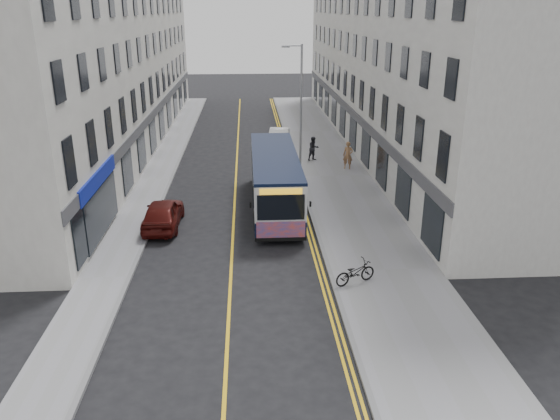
{
  "coord_description": "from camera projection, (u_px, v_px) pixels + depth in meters",
  "views": [
    {
      "loc": [
        0.79,
        -20.84,
        10.1
      ],
      "look_at": [
        2.17,
        1.99,
        1.6
      ],
      "focal_mm": 35.0,
      "sensor_mm": 36.0,
      "label": 1
    }
  ],
  "objects": [
    {
      "name": "kerb_west",
      "position": [
        171.0,
        179.0,
        33.95
      ],
      "size": [
        0.18,
        64.0,
        0.13
      ],
      "primitive_type": "cube",
      "color": "slate",
      "rests_on": "ground"
    },
    {
      "name": "pavement_west",
      "position": [
        155.0,
        180.0,
        33.89
      ],
      "size": [
        2.0,
        64.0,
        0.12
      ],
      "primitive_type": "cube",
      "color": "gray",
      "rests_on": "ground"
    },
    {
      "name": "pedestrian_far",
      "position": [
        314.0,
        149.0,
        37.7
      ],
      "size": [
        1.0,
        0.91,
        1.66
      ],
      "primitive_type": "imported",
      "rotation": [
        0.0,
        0.0,
        0.44
      ],
      "color": "black",
      "rests_on": "pavement_east"
    },
    {
      "name": "road_dbl_yellow_inner",
      "position": [
        292.0,
        178.0,
        34.4
      ],
      "size": [
        0.1,
        64.0,
        0.01
      ],
      "primitive_type": "cube",
      "color": "yellow",
      "rests_on": "ground"
    },
    {
      "name": "car_white",
      "position": [
        279.0,
        138.0,
        41.85
      ],
      "size": [
        2.0,
        4.37,
        1.39
      ],
      "primitive_type": "imported",
      "rotation": [
        0.0,
        0.0,
        -0.13
      ],
      "color": "white",
      "rests_on": "ground"
    },
    {
      "name": "city_bus",
      "position": [
        275.0,
        179.0,
        28.72
      ],
      "size": [
        2.4,
        10.24,
        2.97
      ],
      "color": "black",
      "rests_on": "ground"
    },
    {
      "name": "streetlamp",
      "position": [
        300.0,
        103.0,
        34.78
      ],
      "size": [
        1.32,
        0.18,
        8.0
      ],
      "color": "#989AA0",
      "rests_on": "ground"
    },
    {
      "name": "car_maroon",
      "position": [
        163.0,
        213.0,
        26.5
      ],
      "size": [
        1.76,
        4.22,
        1.43
      ],
      "primitive_type": "imported",
      "rotation": [
        0.0,
        0.0,
        3.12
      ],
      "color": "#4B0F0C",
      "rests_on": "ground"
    },
    {
      "name": "terrace_east",
      "position": [
        388.0,
        59.0,
        41.0
      ],
      "size": [
        6.0,
        46.0,
        13.0
      ],
      "primitive_type": "cube",
      "color": "silver",
      "rests_on": "ground"
    },
    {
      "name": "bicycle",
      "position": [
        355.0,
        272.0,
        20.89
      ],
      "size": [
        1.84,
        1.26,
        0.92
      ],
      "primitive_type": "imported",
      "rotation": [
        0.0,
        0.0,
        1.99
      ],
      "color": "black",
      "rests_on": "pavement_east"
    },
    {
      "name": "pedestrian_near",
      "position": [
        348.0,
        155.0,
        35.71
      ],
      "size": [
        0.75,
        0.6,
        1.79
      ],
      "primitive_type": "imported",
      "rotation": [
        0.0,
        0.0,
        -0.29
      ],
      "color": "#946843",
      "rests_on": "pavement_east"
    },
    {
      "name": "road_dbl_yellow_outer",
      "position": [
        295.0,
        178.0,
        34.41
      ],
      "size": [
        0.1,
        64.0,
        0.01
      ],
      "primitive_type": "cube",
      "color": "yellow",
      "rests_on": "ground"
    },
    {
      "name": "road_centre_line",
      "position": [
        236.0,
        179.0,
        34.2
      ],
      "size": [
        0.12,
        64.0,
        0.01
      ],
      "primitive_type": "cube",
      "color": "yellow",
      "rests_on": "ground"
    },
    {
      "name": "pavement_east",
      "position": [
        335.0,
        176.0,
        34.53
      ],
      "size": [
        4.5,
        64.0,
        0.12
      ],
      "primitive_type": "cube",
      "color": "gray",
      "rests_on": "ground"
    },
    {
      "name": "ground",
      "position": [
        231.0,
        263.0,
        22.97
      ],
      "size": [
        140.0,
        140.0,
        0.0
      ],
      "primitive_type": "plane",
      "color": "black",
      "rests_on": "ground"
    },
    {
      "name": "kerb_east",
      "position": [
        299.0,
        177.0,
        34.4
      ],
      "size": [
        0.18,
        64.0,
        0.13
      ],
      "primitive_type": "cube",
      "color": "slate",
      "rests_on": "ground"
    },
    {
      "name": "terrace_west",
      "position": [
        112.0,
        60.0,
        39.84
      ],
      "size": [
        6.0,
        46.0,
        13.0
      ],
      "primitive_type": "cube",
      "color": "silver",
      "rests_on": "ground"
    }
  ]
}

